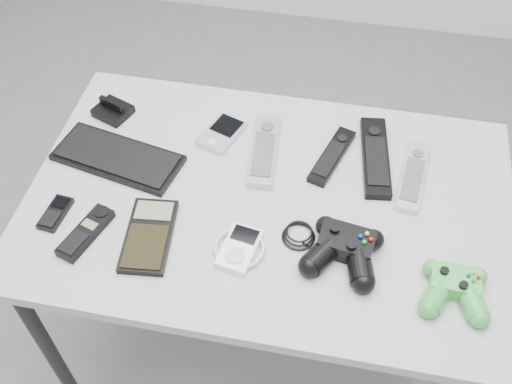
% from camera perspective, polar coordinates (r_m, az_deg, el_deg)
% --- Properties ---
extents(floor, '(3.50, 3.50, 0.00)m').
position_cam_1_polar(floor, '(1.95, 2.62, -13.44)').
color(floor, slate).
rests_on(floor, ground).
extents(desk, '(1.07, 0.69, 0.72)m').
position_cam_1_polar(desk, '(1.38, 1.20, -2.24)').
color(desk, '#A0A0A2').
rests_on(desk, floor).
extents(pda_keyboard, '(0.32, 0.18, 0.02)m').
position_cam_1_polar(pda_keyboard, '(1.43, -13.03, 3.25)').
color(pda_keyboard, black).
rests_on(pda_keyboard, desk).
extents(dock_bracket, '(0.10, 0.10, 0.04)m').
position_cam_1_polar(dock_bracket, '(1.54, -13.54, 7.82)').
color(dock_bracket, black).
rests_on(dock_bracket, desk).
extents(pda, '(0.11, 0.14, 0.02)m').
position_cam_1_polar(pda, '(1.46, -3.29, 5.62)').
color(pda, '#B3B2B9').
rests_on(pda, desk).
extents(remote_silver_a, '(0.07, 0.23, 0.02)m').
position_cam_1_polar(remote_silver_a, '(1.41, 0.79, 4.05)').
color(remote_silver_a, '#B3B2B9').
rests_on(remote_silver_a, desk).
extents(remote_black_a, '(0.10, 0.19, 0.02)m').
position_cam_1_polar(remote_black_a, '(1.41, 7.26, 3.45)').
color(remote_black_a, black).
rests_on(remote_black_a, desk).
extents(remote_black_b, '(0.09, 0.25, 0.02)m').
position_cam_1_polar(remote_black_b, '(1.42, 11.31, 3.35)').
color(remote_black_b, black).
rests_on(remote_black_b, desk).
extents(remote_silver_b, '(0.07, 0.22, 0.02)m').
position_cam_1_polar(remote_silver_b, '(1.40, 14.73, 1.55)').
color(remote_silver_b, silver).
rests_on(remote_silver_b, desk).
extents(mobile_phone, '(0.05, 0.10, 0.02)m').
position_cam_1_polar(mobile_phone, '(1.36, -18.56, -1.91)').
color(mobile_phone, black).
rests_on(mobile_phone, desk).
extents(cordless_handset, '(0.09, 0.15, 0.02)m').
position_cam_1_polar(cordless_handset, '(1.31, -15.91, -3.73)').
color(cordless_handset, black).
rests_on(cordless_handset, desk).
extents(calculator, '(0.11, 0.20, 0.02)m').
position_cam_1_polar(calculator, '(1.27, -10.17, -4.09)').
color(calculator, black).
rests_on(calculator, desk).
extents(mp3_player, '(0.12, 0.13, 0.02)m').
position_cam_1_polar(mp3_player, '(1.23, -1.59, -5.36)').
color(mp3_player, white).
rests_on(mp3_player, desk).
extents(controller_black, '(0.29, 0.21, 0.05)m').
position_cam_1_polar(controller_black, '(1.23, 8.41, -5.31)').
color(controller_black, black).
rests_on(controller_black, desk).
extents(controller_green, '(0.14, 0.15, 0.05)m').
position_cam_1_polar(controller_green, '(1.23, 18.42, -8.62)').
color(controller_green, '#228026').
rests_on(controller_green, desk).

